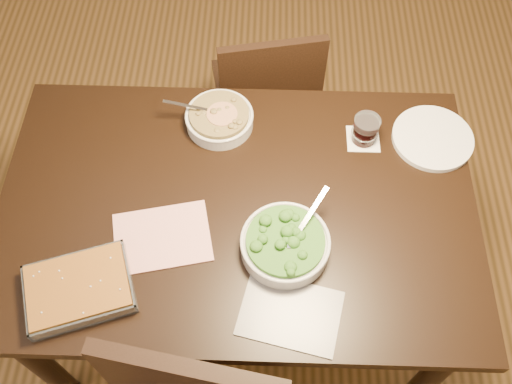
{
  "coord_description": "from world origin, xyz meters",
  "views": [
    {
      "loc": [
        0.08,
        -0.84,
        2.18
      ],
      "look_at": [
        0.06,
        0.02,
        0.8
      ],
      "focal_mm": 40.0,
      "sensor_mm": 36.0,
      "label": 1
    }
  ],
  "objects_px": {
    "table": "(238,221)",
    "broccoli_bowl": "(285,244)",
    "stew_bowl": "(219,118)",
    "dinner_plate": "(433,138)",
    "wine_tumbler": "(366,129)",
    "chair_far": "(267,94)",
    "baking_dish": "(79,289)"
  },
  "relations": [
    {
      "from": "dinner_plate",
      "to": "wine_tumbler",
      "type": "bearing_deg",
      "value": -178.84
    },
    {
      "from": "wine_tumbler",
      "to": "chair_far",
      "type": "height_order",
      "value": "wine_tumbler"
    },
    {
      "from": "dinner_plate",
      "to": "chair_far",
      "type": "bearing_deg",
      "value": 140.29
    },
    {
      "from": "stew_bowl",
      "to": "broccoli_bowl",
      "type": "relative_size",
      "value": 0.92
    },
    {
      "from": "wine_tumbler",
      "to": "dinner_plate",
      "type": "distance_m",
      "value": 0.22
    },
    {
      "from": "baking_dish",
      "to": "wine_tumbler",
      "type": "distance_m",
      "value": 0.95
    },
    {
      "from": "stew_bowl",
      "to": "dinner_plate",
      "type": "relative_size",
      "value": 0.95
    },
    {
      "from": "wine_tumbler",
      "to": "chair_far",
      "type": "relative_size",
      "value": 0.11
    },
    {
      "from": "stew_bowl",
      "to": "baking_dish",
      "type": "height_order",
      "value": "stew_bowl"
    },
    {
      "from": "table",
      "to": "broccoli_bowl",
      "type": "relative_size",
      "value": 5.37
    },
    {
      "from": "stew_bowl",
      "to": "dinner_plate",
      "type": "distance_m",
      "value": 0.67
    },
    {
      "from": "baking_dish",
      "to": "stew_bowl",
      "type": "bearing_deg",
      "value": 41.41
    },
    {
      "from": "table",
      "to": "broccoli_bowl",
      "type": "xyz_separation_m",
      "value": [
        0.14,
        -0.14,
        0.13
      ]
    },
    {
      "from": "table",
      "to": "baking_dish",
      "type": "bearing_deg",
      "value": -145.01
    },
    {
      "from": "table",
      "to": "broccoli_bowl",
      "type": "bearing_deg",
      "value": -44.6
    },
    {
      "from": "table",
      "to": "chair_far",
      "type": "height_order",
      "value": "chair_far"
    },
    {
      "from": "baking_dish",
      "to": "dinner_plate",
      "type": "height_order",
      "value": "baking_dish"
    },
    {
      "from": "broccoli_bowl",
      "to": "wine_tumbler",
      "type": "xyz_separation_m",
      "value": [
        0.24,
        0.39,
        0.02
      ]
    },
    {
      "from": "table",
      "to": "wine_tumbler",
      "type": "xyz_separation_m",
      "value": [
        0.38,
        0.25,
        0.15
      ]
    },
    {
      "from": "broccoli_bowl",
      "to": "baking_dish",
      "type": "relative_size",
      "value": 0.8
    },
    {
      "from": "baking_dish",
      "to": "broccoli_bowl",
      "type": "bearing_deg",
      "value": -3.91
    },
    {
      "from": "broccoli_bowl",
      "to": "dinner_plate",
      "type": "xyz_separation_m",
      "value": [
        0.46,
        0.39,
        -0.03
      ]
    },
    {
      "from": "wine_tumbler",
      "to": "chair_far",
      "type": "bearing_deg",
      "value": 124.99
    },
    {
      "from": "stew_bowl",
      "to": "chair_far",
      "type": "xyz_separation_m",
      "value": [
        0.15,
        0.39,
        -0.32
      ]
    },
    {
      "from": "broccoli_bowl",
      "to": "chair_far",
      "type": "xyz_separation_m",
      "value": [
        -0.06,
        0.83,
        -0.33
      ]
    },
    {
      "from": "stew_bowl",
      "to": "wine_tumbler",
      "type": "height_order",
      "value": "wine_tumbler"
    },
    {
      "from": "baking_dish",
      "to": "table",
      "type": "bearing_deg",
      "value": 16.28
    },
    {
      "from": "broccoli_bowl",
      "to": "wine_tumbler",
      "type": "relative_size",
      "value": 2.86
    },
    {
      "from": "broccoli_bowl",
      "to": "baking_dish",
      "type": "distance_m",
      "value": 0.56
    },
    {
      "from": "dinner_plate",
      "to": "baking_dish",
      "type": "bearing_deg",
      "value": -151.77
    },
    {
      "from": "wine_tumbler",
      "to": "chair_far",
      "type": "distance_m",
      "value": 0.64
    },
    {
      "from": "stew_bowl",
      "to": "chair_far",
      "type": "bearing_deg",
      "value": 69.63
    }
  ]
}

